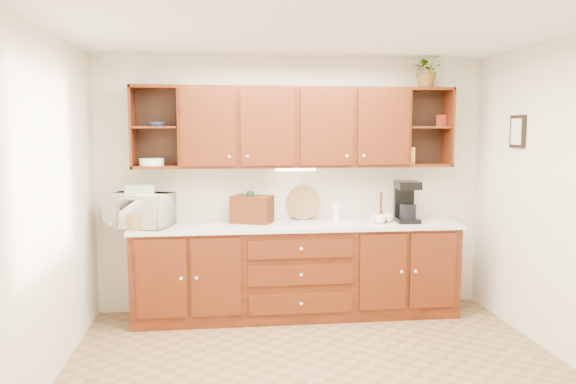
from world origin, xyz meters
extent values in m
plane|color=olive|center=(0.00, 0.00, 0.00)|extent=(4.00, 4.00, 0.00)
plane|color=white|center=(0.00, 0.00, 2.60)|extent=(4.00, 4.00, 0.00)
plane|color=#EDE4C7|center=(0.00, 1.75, 1.30)|extent=(4.00, 0.00, 4.00)
plane|color=#EDE4C7|center=(-2.00, 0.00, 1.30)|extent=(0.00, 3.50, 3.50)
cube|color=black|center=(0.00, 1.45, 0.45)|extent=(3.20, 0.60, 0.90)
cube|color=white|center=(0.00, 1.44, 0.92)|extent=(3.24, 0.64, 0.04)
cube|color=black|center=(0.00, 1.58, 1.89)|extent=(2.30, 0.33, 0.80)
cube|color=black|center=(-1.38, 1.74, 1.89)|extent=(0.45, 0.02, 0.80)
cube|color=black|center=(1.38, 1.74, 1.89)|extent=(0.45, 0.02, 0.80)
cube|color=black|center=(-1.38, 1.58, 1.89)|extent=(0.43, 0.30, 0.02)
cube|color=black|center=(1.38, 1.58, 1.89)|extent=(0.43, 0.30, 0.02)
cube|color=black|center=(1.38, 1.58, 2.27)|extent=(0.45, 0.33, 0.03)
cube|color=white|center=(0.00, 1.53, 1.47)|extent=(0.40, 0.05, 0.02)
cube|color=black|center=(1.98, 0.90, 1.85)|extent=(0.03, 0.24, 0.30)
cylinder|color=olive|center=(-1.52, 1.32, 1.02)|extent=(0.30, 0.30, 0.15)
imported|color=#ECE5CC|center=(-1.52, 1.43, 1.10)|extent=(0.68, 0.56, 0.32)
cube|color=#C5BD5D|center=(-1.52, 1.43, 1.30)|extent=(0.30, 0.24, 0.08)
cylinder|color=black|center=(-0.46, 1.50, 1.10)|extent=(0.09, 0.09, 0.32)
cylinder|color=olive|center=(0.10, 1.69, 0.95)|extent=(0.36, 0.18, 0.35)
cube|color=black|center=(-0.44, 1.55, 1.08)|extent=(0.45, 0.38, 0.27)
cylinder|color=black|center=(0.85, 1.42, 1.09)|extent=(0.02, 0.02, 0.30)
cylinder|color=black|center=(0.85, 1.42, 0.95)|extent=(0.12, 0.12, 0.02)
imported|color=white|center=(0.93, 1.44, 0.98)|extent=(0.13, 0.13, 0.09)
imported|color=white|center=(0.80, 1.49, 0.98)|extent=(0.13, 0.13, 0.09)
imported|color=white|center=(0.82, 1.35, 0.98)|extent=(0.13, 0.13, 0.09)
cylinder|color=#A03317|center=(1.19, 1.54, 1.01)|extent=(0.15, 0.15, 0.14)
cylinder|color=white|center=(0.41, 1.51, 1.04)|extent=(0.11, 0.11, 0.20)
cylinder|color=gold|center=(0.86, 1.50, 0.99)|extent=(0.12, 0.12, 0.10)
cube|color=black|center=(1.11, 1.40, 0.96)|extent=(0.24, 0.30, 0.04)
cube|color=black|center=(1.11, 1.51, 1.14)|extent=(0.20, 0.08, 0.35)
cube|color=black|center=(1.11, 1.40, 1.32)|extent=(0.24, 0.30, 0.08)
cylinder|color=black|center=(1.11, 1.37, 1.05)|extent=(0.18, 0.18, 0.15)
imported|color=navy|center=(-1.35, 1.55, 1.92)|extent=(0.17, 0.17, 0.04)
cylinder|color=white|center=(-1.41, 1.55, 1.56)|extent=(0.28, 0.28, 0.07)
cube|color=gold|center=(1.19, 1.58, 1.60)|extent=(0.10, 0.09, 0.17)
cube|color=#A03317|center=(1.52, 1.58, 1.96)|extent=(0.10, 0.09, 0.12)
imported|color=#999999|center=(1.33, 1.53, 2.46)|extent=(0.38, 0.36, 0.34)
camera|label=1|loc=(-0.73, -4.01, 1.87)|focal=35.00mm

